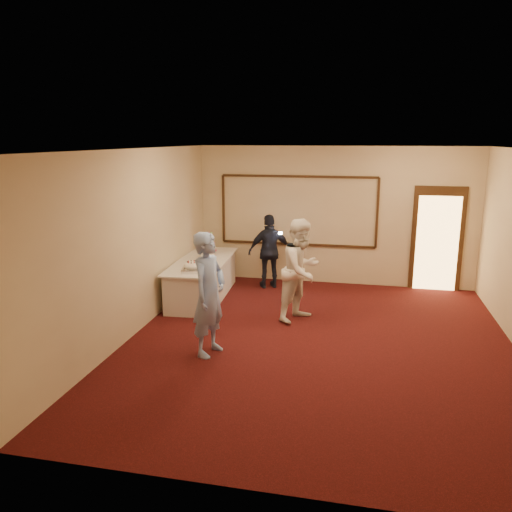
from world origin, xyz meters
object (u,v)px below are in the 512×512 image
Objects in this scene: plate_stack_b at (211,253)px; man at (209,294)px; pavlova_tray at (192,267)px; cupcake_stand at (209,243)px; plate_stack_a at (204,255)px; tart at (207,264)px; buffet_table at (203,279)px; guest at (270,251)px; woman at (301,270)px.

man reaches higher than plate_stack_b.
pavlova_tray is 1.73m from cupcake_stand.
plate_stack_a is (-0.08, 0.97, 0.00)m from pavlova_tray.
pavlova_tray is 2.96× the size of plate_stack_b.
pavlova_tray is 1.14× the size of cupcake_stand.
man reaches higher than tart.
guest is (1.20, 0.98, 0.41)m from buffet_table.
guest reaches higher than pavlova_tray.
woman is at bearing -18.94° from man.
buffet_table is 8.75× the size of tart.
pavlova_tray is 0.28× the size of man.
plate_stack_b is 2.34m from woman.
cupcake_stand is 0.25× the size of man.
man reaches higher than buffet_table.
man reaches higher than woman.
woman is at bearing -24.86° from plate_stack_a.
tart is at bearing 105.48° from woman.
cupcake_stand is 2.60× the size of plate_stack_b.
cupcake_stand is 3.61m from man.
guest is (-0.90, 1.82, -0.11)m from woman.
buffet_table is at bearing 95.52° from pavlova_tray.
plate_stack_b is at bearing 6.19° from guest.
guest is at bearing 58.41° from pavlova_tray.
tart is 0.16× the size of man.
man reaches higher than pavlova_tray.
buffet_table is 1.40× the size of man.
woman is at bearing -37.79° from cupcake_stand.
man is at bearing -71.56° from tart.
cupcake_stand reaches higher than tart.
guest is at bearing 56.51° from woman.
plate_stack_a is (-0.00, 0.14, 0.46)m from buffet_table.
tart is at bearing 33.07° from man.
plate_stack_a is 2.31m from woman.
pavlova_tray is 2.02m from woman.
woman is (2.10, -0.97, 0.06)m from plate_stack_a.
guest is (1.20, 0.84, -0.05)m from plate_stack_a.
cupcake_stand is at bearing 97.69° from buffet_table.
buffet_table is at bearing -88.71° from plate_stack_a.
plate_stack_a is 0.10× the size of woman.
pavlova_tray is (0.08, -0.83, 0.46)m from buffet_table.
guest reaches higher than plate_stack_b.
buffet_table is 0.48m from plate_stack_a.
man is (0.88, -2.91, 0.08)m from plate_stack_b.
man reaches higher than cupcake_stand.
plate_stack_a is 1.47m from guest.
plate_stack_b is 0.59× the size of tart.
tart is 0.19× the size of guest.
guest is at bearing 10.62° from man.
plate_stack_b is 0.70m from tart.
cupcake_stand is at bearing 104.85° from tart.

